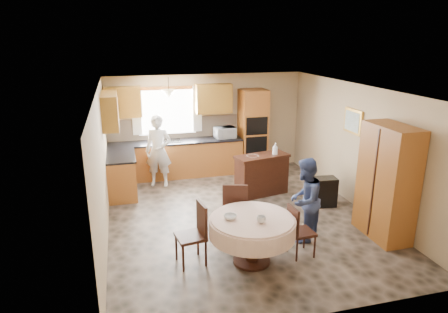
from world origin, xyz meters
TOP-DOWN VIEW (x-y plane):
  - floor at (0.00, 0.00)m, footprint 5.00×6.00m
  - ceiling at (0.00, 0.00)m, footprint 5.00×6.00m
  - wall_back at (0.00, 3.00)m, footprint 5.00×0.02m
  - wall_front at (0.00, -3.00)m, footprint 5.00×0.02m
  - wall_left at (-2.50, 0.00)m, footprint 0.02×6.00m
  - wall_right at (2.50, 0.00)m, footprint 0.02×6.00m
  - window at (-1.00, 2.98)m, footprint 1.40×0.03m
  - curtain_left at (-1.75, 2.93)m, footprint 0.22×0.02m
  - curtain_right at (-0.25, 2.93)m, footprint 0.22×0.02m
  - base_cab_back at (-0.85, 2.70)m, footprint 3.30×0.60m
  - counter_back at (-0.85, 2.70)m, footprint 3.30×0.64m
  - base_cab_left at (-2.20, 1.80)m, footprint 0.60×1.20m
  - counter_left at (-2.20, 1.80)m, footprint 0.64×1.20m
  - backsplash at (-0.85, 2.99)m, footprint 3.30×0.02m
  - wall_cab_left at (-2.05, 2.83)m, footprint 0.85×0.33m
  - wall_cab_right at (0.15, 2.83)m, footprint 0.90×0.33m
  - wall_cab_side at (-2.33, 1.80)m, footprint 0.33×1.20m
  - oven_tower at (1.15, 2.69)m, footprint 0.66×0.62m
  - oven_upper at (1.15, 2.38)m, footprint 0.56×0.01m
  - oven_lower at (1.15, 2.38)m, footprint 0.56×0.01m
  - pendant at (-1.00, 2.50)m, footprint 0.36×0.36m
  - sideboard at (0.81, 1.04)m, footprint 1.27×0.73m
  - space_heater at (1.87, 0.09)m, footprint 0.48×0.36m
  - cupboard at (2.22, -1.34)m, footprint 0.53×1.05m
  - dining_table at (-0.29, -1.59)m, footprint 1.33×1.33m
  - chair_left at (-1.14, -1.36)m, footprint 0.48×0.48m
  - chair_back at (-0.32, -0.73)m, footprint 0.55×0.55m
  - chair_right at (0.47, -1.59)m, footprint 0.40×0.40m
  - framed_picture at (2.47, 0.23)m, footprint 0.06×0.61m
  - microwave at (0.39, 2.65)m, footprint 0.55×0.41m
  - person_sink at (-1.33, 2.17)m, footprint 0.71×0.57m
  - person_dining at (0.80, -1.12)m, footprint 0.90×0.90m
  - bowl_sideboard at (0.59, 1.04)m, footprint 0.31×0.31m
  - bottle_sideboard at (1.11, 1.04)m, footprint 0.13×0.13m
  - cup_table at (-0.22, -1.78)m, footprint 0.17×0.17m
  - bowl_table at (-0.63, -1.53)m, footprint 0.21×0.21m

SIDE VIEW (x-z plane):
  - floor at x=0.00m, z-range -0.01..0.01m
  - space_heater at x=1.87m, z-range 0.00..0.61m
  - sideboard at x=0.81m, z-range 0.00..0.85m
  - base_cab_back at x=-0.85m, z-range 0.00..0.88m
  - base_cab_left at x=-2.20m, z-range 0.00..0.88m
  - chair_right at x=0.47m, z-range 0.05..0.91m
  - chair_left at x=-1.14m, z-range 0.05..1.03m
  - chair_back at x=-0.32m, z-range 0.05..1.08m
  - dining_table at x=-0.29m, z-range 0.21..0.97m
  - person_dining at x=0.80m, z-range 0.00..1.48m
  - oven_lower at x=1.15m, z-range 0.53..0.97m
  - bowl_table at x=-0.63m, z-range 0.76..0.82m
  - cup_table at x=-0.22m, z-range 0.76..0.86m
  - person_sink at x=-1.33m, z-range 0.00..1.68m
  - bowl_sideboard at x=0.59m, z-range 0.85..0.91m
  - counter_back at x=-0.85m, z-range 0.88..0.92m
  - counter_left at x=-2.20m, z-range 0.88..0.92m
  - cupboard at x=2.22m, z-range 0.00..2.01m
  - bottle_sideboard at x=1.11m, z-range 0.85..1.17m
  - oven_tower at x=1.15m, z-range 0.00..2.12m
  - microwave at x=0.39m, z-range 0.92..1.20m
  - backsplash at x=-0.85m, z-range 0.90..1.46m
  - wall_back at x=0.00m, z-range 0.00..2.50m
  - wall_front at x=0.00m, z-range 0.00..2.50m
  - wall_left at x=-2.50m, z-range 0.00..2.50m
  - wall_right at x=2.50m, z-range 0.00..2.50m
  - oven_upper at x=1.15m, z-range 1.02..1.48m
  - window at x=-1.00m, z-range 1.05..2.15m
  - curtain_left at x=-1.75m, z-range 1.08..2.22m
  - curtain_right at x=-0.25m, z-range 1.08..2.22m
  - framed_picture at x=2.47m, z-range 1.49..1.99m
  - wall_cab_left at x=-2.05m, z-range 1.55..2.27m
  - wall_cab_right at x=0.15m, z-range 1.55..2.27m
  - wall_cab_side at x=-2.33m, z-range 1.55..2.27m
  - pendant at x=-1.00m, z-range 2.03..2.21m
  - ceiling at x=0.00m, z-range 2.50..2.50m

